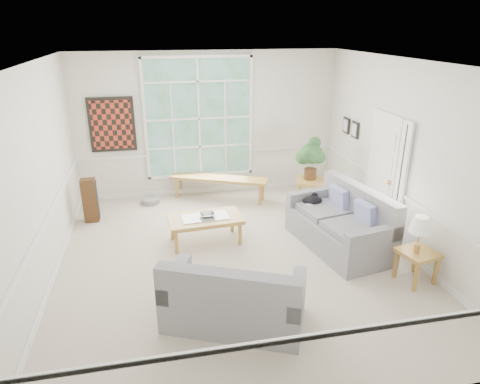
% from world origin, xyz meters
% --- Properties ---
extents(floor, '(5.50, 6.00, 0.01)m').
position_xyz_m(floor, '(0.00, 0.00, -0.01)').
color(floor, '#BBAE9D').
rests_on(floor, ground).
extents(ceiling, '(5.50, 6.00, 0.02)m').
position_xyz_m(ceiling, '(0.00, 0.00, 3.00)').
color(ceiling, white).
rests_on(ceiling, ground).
extents(wall_back, '(5.50, 0.02, 3.00)m').
position_xyz_m(wall_back, '(0.00, 3.00, 1.50)').
color(wall_back, silver).
rests_on(wall_back, ground).
extents(wall_front, '(5.50, 0.02, 3.00)m').
position_xyz_m(wall_front, '(0.00, -3.00, 1.50)').
color(wall_front, silver).
rests_on(wall_front, ground).
extents(wall_left, '(0.02, 6.00, 3.00)m').
position_xyz_m(wall_left, '(-2.75, 0.00, 1.50)').
color(wall_left, silver).
rests_on(wall_left, ground).
extents(wall_right, '(0.02, 6.00, 3.00)m').
position_xyz_m(wall_right, '(2.75, 0.00, 1.50)').
color(wall_right, silver).
rests_on(wall_right, ground).
extents(window_back, '(2.30, 0.08, 2.40)m').
position_xyz_m(window_back, '(-0.20, 2.96, 1.65)').
color(window_back, white).
rests_on(window_back, wall_back).
extents(entry_door, '(0.08, 0.90, 2.10)m').
position_xyz_m(entry_door, '(2.71, 0.60, 1.05)').
color(entry_door, white).
rests_on(entry_door, floor).
extents(door_sidelight, '(0.08, 0.26, 1.90)m').
position_xyz_m(door_sidelight, '(2.71, -0.03, 1.15)').
color(door_sidelight, white).
rests_on(door_sidelight, wall_right).
extents(wall_art, '(0.90, 0.06, 1.10)m').
position_xyz_m(wall_art, '(-1.95, 2.95, 1.60)').
color(wall_art, maroon).
rests_on(wall_art, wall_back).
extents(wall_frame_near, '(0.04, 0.26, 0.32)m').
position_xyz_m(wall_frame_near, '(2.71, 1.75, 1.55)').
color(wall_frame_near, black).
rests_on(wall_frame_near, wall_right).
extents(wall_frame_far, '(0.04, 0.26, 0.32)m').
position_xyz_m(wall_frame_far, '(2.71, 2.15, 1.55)').
color(wall_frame_far, black).
rests_on(wall_frame_far, wall_right).
extents(loveseat_right, '(1.31, 2.02, 1.01)m').
position_xyz_m(loveseat_right, '(1.73, 0.05, 0.51)').
color(loveseat_right, gray).
rests_on(loveseat_right, floor).
extents(loveseat_front, '(1.89, 1.48, 0.91)m').
position_xyz_m(loveseat_front, '(-0.33, -1.51, 0.46)').
color(loveseat_front, gray).
rests_on(loveseat_front, floor).
extents(coffee_table, '(1.27, 0.75, 0.46)m').
position_xyz_m(coffee_table, '(-0.40, 0.66, 0.23)').
color(coffee_table, '#AC8139').
rests_on(coffee_table, floor).
extents(pewter_bowl, '(0.33, 0.33, 0.08)m').
position_xyz_m(pewter_bowl, '(-0.36, 0.68, 0.49)').
color(pewter_bowl, gray).
rests_on(pewter_bowl, coffee_table).
extents(window_bench, '(2.03, 1.20, 0.48)m').
position_xyz_m(window_bench, '(0.13, 2.53, 0.24)').
color(window_bench, '#AC8139').
rests_on(window_bench, floor).
extents(end_table, '(0.72, 0.72, 0.57)m').
position_xyz_m(end_table, '(1.88, 1.77, 0.28)').
color(end_table, '#AC8139').
rests_on(end_table, floor).
extents(houseplant, '(0.68, 0.68, 0.85)m').
position_xyz_m(houseplant, '(1.88, 1.83, 0.99)').
color(houseplant, '#2A552B').
rests_on(houseplant, end_table).
extents(side_table, '(0.57, 0.57, 0.49)m').
position_xyz_m(side_table, '(2.40, -1.15, 0.24)').
color(side_table, '#AC8139').
rests_on(side_table, floor).
extents(table_lamp, '(0.39, 0.39, 0.54)m').
position_xyz_m(table_lamp, '(2.36, -1.15, 0.76)').
color(table_lamp, white).
rests_on(table_lamp, side_table).
extents(pet_bed, '(0.53, 0.53, 0.12)m').
position_xyz_m(pet_bed, '(-1.31, 2.58, 0.06)').
color(pet_bed, gray).
rests_on(pet_bed, floor).
extents(floor_speaker, '(0.26, 0.20, 0.84)m').
position_xyz_m(floor_speaker, '(-2.40, 1.92, 0.42)').
color(floor_speaker, '#412712').
rests_on(floor_speaker, floor).
extents(cat, '(0.40, 0.32, 0.17)m').
position_xyz_m(cat, '(1.50, 0.67, 0.60)').
color(cat, black).
rests_on(cat, loveseat_right).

